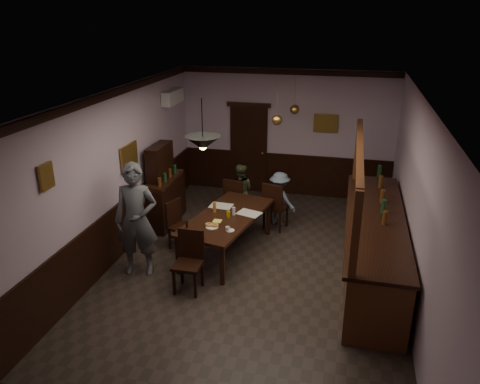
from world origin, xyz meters
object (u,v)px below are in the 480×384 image
(person_standing, at_px, (136,220))
(pendant_brass_far, at_px, (295,110))
(chair_near, at_px, (189,258))
(coffee_cup, at_px, (228,229))
(pendant_iron, at_px, (203,143))
(chair_far_right, at_px, (274,204))
(bar_counter, at_px, (373,244))
(chair_far_left, at_px, (235,198))
(pendant_brass_mid, at_px, (277,120))
(sideboard, at_px, (163,193))
(soda_can, at_px, (228,214))
(person_seated_right, at_px, (279,199))
(person_seated_left, at_px, (240,191))
(dining_table, at_px, (227,219))
(chair_side, at_px, (178,222))

(person_standing, distance_m, pendant_brass_far, 4.07)
(pendant_brass_far, bearing_deg, person_standing, -124.20)
(chair_near, height_order, coffee_cup, chair_near)
(coffee_cup, bearing_deg, pendant_iron, -143.13)
(chair_far_right, relative_size, bar_counter, 0.25)
(chair_far_left, relative_size, pendant_brass_mid, 1.21)
(chair_far_left, height_order, sideboard, sideboard)
(coffee_cup, relative_size, bar_counter, 0.02)
(soda_can, height_order, sideboard, sideboard)
(person_seated_right, xyz_separation_m, pendant_iron, (-0.90, -2.22, 1.73))
(pendant_brass_mid, bearing_deg, person_seated_right, 80.38)
(person_seated_left, bearing_deg, chair_near, 83.41)
(dining_table, relative_size, pendant_brass_mid, 2.91)
(chair_far_left, xyz_separation_m, pendant_brass_mid, (0.88, -0.21, 1.76))
(person_standing, height_order, person_seated_right, person_standing)
(person_seated_left, relative_size, coffee_cup, 15.05)
(person_seated_left, xyz_separation_m, coffee_cup, (0.32, -2.23, 0.20))
(pendant_brass_mid, bearing_deg, person_seated_left, 149.86)
(bar_counter, distance_m, pendant_iron, 3.30)
(coffee_cup, height_order, sideboard, sideboard)
(chair_far_right, height_order, coffee_cup, chair_far_right)
(sideboard, height_order, pendant_iron, pendant_iron)
(coffee_cup, relative_size, pendant_brass_far, 0.10)
(chair_side, xyz_separation_m, pendant_brass_far, (1.84, 2.17, 1.79))
(chair_far_left, bearing_deg, bar_counter, 155.71)
(person_seated_left, relative_size, pendant_iron, 1.50)
(chair_far_left, height_order, pendant_iron, pendant_iron)
(chair_far_left, bearing_deg, person_seated_right, -169.39)
(chair_near, height_order, person_seated_right, person_seated_right)
(pendant_brass_mid, bearing_deg, person_standing, -132.52)
(chair_far_left, distance_m, chair_side, 1.54)
(person_standing, bearing_deg, chair_near, -26.72)
(pendant_iron, bearing_deg, person_standing, -168.10)
(person_seated_right, bearing_deg, pendant_brass_far, -74.48)
(coffee_cup, xyz_separation_m, sideboard, (-1.80, 1.58, -0.12))
(pendant_iron, distance_m, pendant_brass_mid, 2.09)
(dining_table, bearing_deg, pendant_iron, -101.30)
(person_seated_right, height_order, soda_can, person_seated_right)
(dining_table, distance_m, person_standing, 1.66)
(pendant_brass_mid, bearing_deg, chair_side, -145.43)
(chair_far_left, xyz_separation_m, chair_side, (-0.76, -1.33, -0.03))
(bar_counter, bearing_deg, chair_far_right, 144.84)
(dining_table, height_order, soda_can, soda_can)
(chair_side, distance_m, person_seated_left, 1.80)
(person_seated_right, xyz_separation_m, bar_counter, (1.84, -1.62, -0.00))
(chair_near, bearing_deg, pendant_brass_mid, 68.62)
(coffee_cup, height_order, pendant_brass_mid, pendant_brass_mid)
(person_standing, height_order, pendant_brass_far, pendant_brass_far)
(chair_far_right, distance_m, pendant_brass_mid, 1.74)
(chair_near, relative_size, pendant_brass_mid, 1.24)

